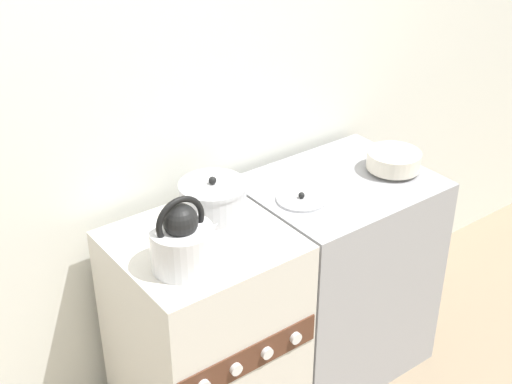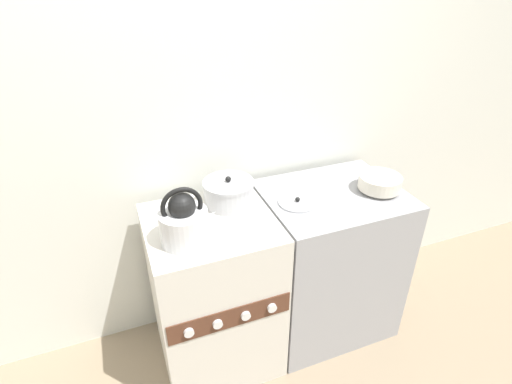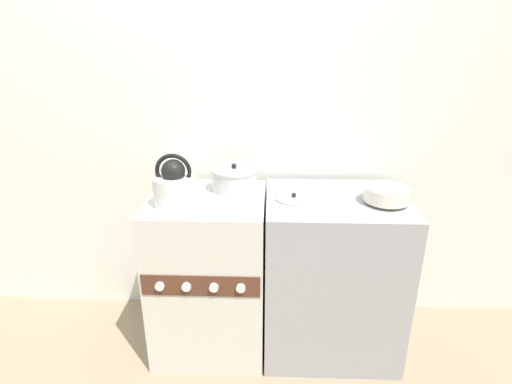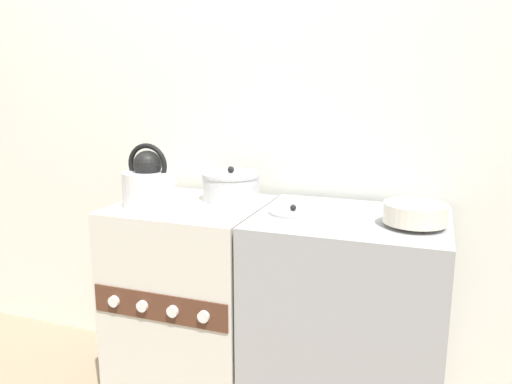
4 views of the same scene
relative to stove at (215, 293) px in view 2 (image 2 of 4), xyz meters
name	(u,v)px [view 2 (image 2 of 4)]	position (x,y,z in m)	size (l,w,h in m)	color
wall_back	(185,119)	(0.00, 0.37, 0.81)	(7.00, 0.06, 2.50)	silver
stove	(215,293)	(0.00, 0.00, 0.00)	(0.59, 0.58, 0.89)	beige
counter	(327,261)	(0.66, 0.01, 0.00)	(0.71, 0.58, 0.89)	#99999E
kettle	(184,221)	(-0.13, -0.10, 0.54)	(0.25, 0.21, 0.26)	silver
cooking_pot	(229,192)	(0.13, 0.12, 0.50)	(0.25, 0.25, 0.15)	#B2B2B7
enamel_bowl	(380,182)	(0.89, -0.04, 0.49)	(0.22, 0.22, 0.08)	beige
loose_pot_lid	(297,202)	(0.44, 0.00, 0.45)	(0.19, 0.19, 0.03)	#B2B2B7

